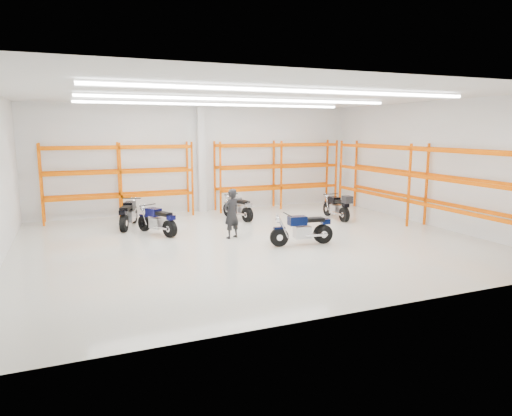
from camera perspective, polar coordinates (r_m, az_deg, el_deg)
name	(u,v)px	position (r m, az deg, el deg)	size (l,w,h in m)	color
ground	(252,242)	(14.42, -0.46, -4.22)	(14.00, 14.00, 0.00)	beige
room_shell	(252,136)	(14.01, -0.52, 8.94)	(14.02, 12.02, 4.51)	silver
motorcycle_main	(304,230)	(14.01, 6.08, -2.73)	(2.02, 0.67, 0.99)	black
motorcycle_back_a	(128,215)	(16.92, -15.68, -0.85)	(0.97, 1.97, 1.01)	black
motorcycle_back_b	(158,221)	(15.61, -12.14, -1.65)	(1.04, 1.81, 0.97)	black
motorcycle_back_c	(239,208)	(17.83, -2.20, -0.04)	(0.74, 1.92, 0.96)	black
motorcycle_back_d	(338,207)	(18.11, 10.20, 0.11)	(0.64, 2.00, 1.03)	black
standing_man	(232,213)	(14.74, -3.07, -0.69)	(0.59, 0.39, 1.62)	black
structural_column	(201,159)	(19.55, -6.85, 6.09)	(0.32, 0.32, 4.50)	white
pallet_racking_back_left	(120,174)	(18.64, -16.69, 4.13)	(5.67, 0.87, 3.00)	#FF5B00
pallet_racking_back_right	(277,168)	(20.44, 2.70, 5.00)	(5.67, 0.87, 3.00)	#FF5B00
pallet_racking_side	(418,176)	(17.54, 19.64, 3.74)	(0.87, 9.07, 3.00)	#FF5B00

